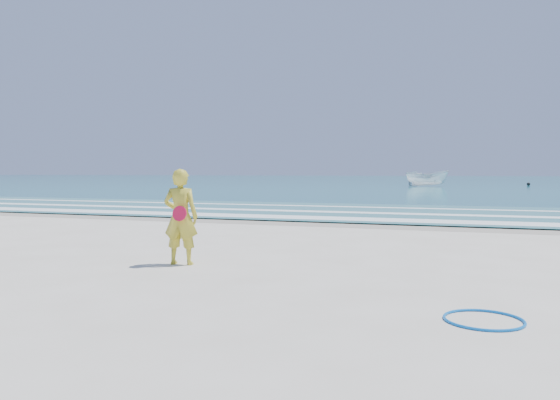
% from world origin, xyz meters
% --- Properties ---
extents(ground, '(400.00, 400.00, 0.00)m').
position_xyz_m(ground, '(0.00, 0.00, 0.00)').
color(ground, silver).
rests_on(ground, ground).
extents(wet_sand, '(400.00, 2.40, 0.00)m').
position_xyz_m(wet_sand, '(0.00, 9.00, 0.00)').
color(wet_sand, '#B2A893').
rests_on(wet_sand, ground).
extents(ocean, '(400.00, 190.00, 0.04)m').
position_xyz_m(ocean, '(0.00, 105.00, 0.02)').
color(ocean, '#19727F').
rests_on(ocean, ground).
extents(shallow, '(400.00, 10.00, 0.01)m').
position_xyz_m(shallow, '(0.00, 14.00, 0.04)').
color(shallow, '#59B7AD').
rests_on(shallow, ocean).
extents(foam_near, '(400.00, 1.40, 0.01)m').
position_xyz_m(foam_near, '(0.00, 10.30, 0.05)').
color(foam_near, white).
rests_on(foam_near, shallow).
extents(foam_mid, '(400.00, 0.90, 0.01)m').
position_xyz_m(foam_mid, '(0.00, 13.20, 0.05)').
color(foam_mid, white).
rests_on(foam_mid, shallow).
extents(foam_far, '(400.00, 0.60, 0.01)m').
position_xyz_m(foam_far, '(0.00, 16.50, 0.05)').
color(foam_far, white).
rests_on(foam_far, shallow).
extents(hoop, '(1.10, 1.10, 0.03)m').
position_xyz_m(hoop, '(5.15, -1.54, 0.02)').
color(hoop, blue).
rests_on(hoop, ground).
extents(boat, '(4.83, 2.70, 1.76)m').
position_xyz_m(boat, '(0.31, 53.45, 0.92)').
color(boat, white).
rests_on(boat, ocean).
extents(buoy, '(0.38, 0.38, 0.38)m').
position_xyz_m(buoy, '(10.97, 59.70, 0.23)').
color(buoy, black).
rests_on(buoy, ocean).
extents(woman, '(0.69, 0.51, 1.71)m').
position_xyz_m(woman, '(0.11, 0.60, 0.86)').
color(woman, gold).
rests_on(woman, ground).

